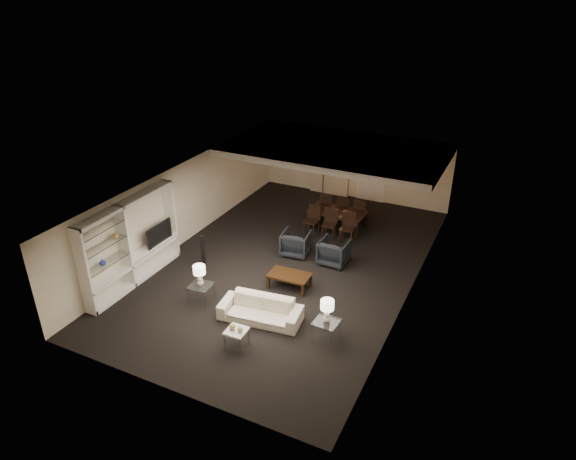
% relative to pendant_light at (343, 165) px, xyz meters
% --- Properties ---
extents(floor, '(11.00, 11.00, 0.00)m').
position_rel_pendant_light_xyz_m(floor, '(-0.30, -3.50, -1.92)').
color(floor, black).
rests_on(floor, ground).
extents(ceiling, '(7.00, 11.00, 0.02)m').
position_rel_pendant_light_xyz_m(ceiling, '(-0.30, -3.50, 0.58)').
color(ceiling, silver).
rests_on(ceiling, ground).
extents(wall_back, '(7.00, 0.02, 2.50)m').
position_rel_pendant_light_xyz_m(wall_back, '(-0.30, 2.00, -0.67)').
color(wall_back, beige).
rests_on(wall_back, ground).
extents(wall_front, '(7.00, 0.02, 2.50)m').
position_rel_pendant_light_xyz_m(wall_front, '(-0.30, -9.00, -0.67)').
color(wall_front, beige).
rests_on(wall_front, ground).
extents(wall_left, '(0.02, 11.00, 2.50)m').
position_rel_pendant_light_xyz_m(wall_left, '(-3.80, -3.50, -0.67)').
color(wall_left, beige).
rests_on(wall_left, ground).
extents(wall_right, '(0.02, 11.00, 2.50)m').
position_rel_pendant_light_xyz_m(wall_right, '(3.20, -3.50, -0.67)').
color(wall_right, beige).
rests_on(wall_right, ground).
extents(ceiling_soffit, '(7.00, 4.00, 0.20)m').
position_rel_pendant_light_xyz_m(ceiling_soffit, '(-0.30, 0.00, 0.48)').
color(ceiling_soffit, silver).
rests_on(ceiling_soffit, ceiling).
extents(curtains, '(1.50, 0.12, 2.40)m').
position_rel_pendant_light_xyz_m(curtains, '(-1.20, 1.92, -0.72)').
color(curtains, beige).
rests_on(curtains, wall_back).
extents(door, '(0.90, 0.05, 2.10)m').
position_rel_pendant_light_xyz_m(door, '(0.40, 1.97, -0.87)').
color(door, silver).
rests_on(door, wall_back).
extents(painting, '(0.95, 0.04, 0.65)m').
position_rel_pendant_light_xyz_m(painting, '(1.80, 1.96, -0.37)').
color(painting, '#142D38').
rests_on(painting, wall_back).
extents(media_unit, '(0.38, 3.40, 2.35)m').
position_rel_pendant_light_xyz_m(media_unit, '(-3.61, -6.10, -0.74)').
color(media_unit, white).
rests_on(media_unit, wall_left).
extents(pendant_light, '(0.52, 0.52, 0.24)m').
position_rel_pendant_light_xyz_m(pendant_light, '(0.00, 0.00, 0.00)').
color(pendant_light, '#D8591E').
rests_on(pendant_light, ceiling_soffit).
extents(sofa, '(2.07, 1.02, 0.58)m').
position_rel_pendant_light_xyz_m(sofa, '(0.25, -6.16, -1.63)').
color(sofa, beige).
rests_on(sofa, floor).
extents(coffee_table, '(1.11, 0.68, 0.39)m').
position_rel_pendant_light_xyz_m(coffee_table, '(0.25, -4.56, -1.72)').
color(coffee_table, '#311D0D').
rests_on(coffee_table, floor).
extents(armchair_left, '(0.89, 0.91, 0.74)m').
position_rel_pendant_light_xyz_m(armchair_left, '(-0.35, -2.86, -1.55)').
color(armchair_left, black).
rests_on(armchair_left, floor).
extents(armchair_right, '(0.80, 0.83, 0.74)m').
position_rel_pendant_light_xyz_m(armchair_right, '(0.85, -2.86, -1.55)').
color(armchair_right, black).
rests_on(armchair_right, floor).
extents(side_table_left, '(0.59, 0.59, 0.51)m').
position_rel_pendant_light_xyz_m(side_table_left, '(-1.45, -6.16, -1.67)').
color(side_table_left, white).
rests_on(side_table_left, floor).
extents(side_table_right, '(0.57, 0.57, 0.51)m').
position_rel_pendant_light_xyz_m(side_table_right, '(1.95, -6.16, -1.67)').
color(side_table_right, white).
rests_on(side_table_right, floor).
extents(table_lamp_left, '(0.31, 0.31, 0.56)m').
position_rel_pendant_light_xyz_m(table_lamp_left, '(-1.45, -6.16, -1.13)').
color(table_lamp_left, beige).
rests_on(table_lamp_left, side_table_left).
extents(table_lamp_right, '(0.32, 0.32, 0.56)m').
position_rel_pendant_light_xyz_m(table_lamp_right, '(1.95, -6.16, -1.13)').
color(table_lamp_right, '#F0E5CB').
rests_on(table_lamp_right, side_table_right).
extents(marble_table, '(0.46, 0.46, 0.45)m').
position_rel_pendant_light_xyz_m(marble_table, '(0.25, -7.26, -1.69)').
color(marble_table, silver).
rests_on(marble_table, floor).
extents(gold_gourd_a, '(0.15, 0.15, 0.15)m').
position_rel_pendant_light_xyz_m(gold_gourd_a, '(0.15, -7.26, -1.39)').
color(gold_gourd_a, tan).
rests_on(gold_gourd_a, marble_table).
extents(gold_gourd_b, '(0.13, 0.13, 0.13)m').
position_rel_pendant_light_xyz_m(gold_gourd_b, '(0.35, -7.26, -1.40)').
color(gold_gourd_b, tan).
rests_on(gold_gourd_b, marble_table).
extents(television, '(1.00, 0.13, 0.57)m').
position_rel_pendant_light_xyz_m(television, '(-3.58, -5.14, -0.88)').
color(television, black).
rests_on(television, media_unit).
extents(vase_blue, '(0.17, 0.17, 0.17)m').
position_rel_pendant_light_xyz_m(vase_blue, '(-3.61, -7.15, -0.77)').
color(vase_blue, '#242DA0').
rests_on(vase_blue, media_unit).
extents(vase_amber, '(0.15, 0.15, 0.16)m').
position_rel_pendant_light_xyz_m(vase_amber, '(-3.61, -6.59, -0.28)').
color(vase_amber, '#B0873A').
rests_on(vase_amber, media_unit).
extents(floor_speaker, '(0.13, 0.13, 0.94)m').
position_rel_pendant_light_xyz_m(floor_speaker, '(-2.46, -4.58, -1.45)').
color(floor_speaker, black).
rests_on(floor_speaker, floor).
extents(dining_table, '(1.84, 1.06, 0.64)m').
position_rel_pendant_light_xyz_m(dining_table, '(0.15, -0.81, -1.60)').
color(dining_table, black).
rests_on(dining_table, floor).
extents(chair_nl, '(0.48, 0.48, 0.95)m').
position_rel_pendant_light_xyz_m(chair_nl, '(-0.45, -1.46, -1.45)').
color(chair_nl, black).
rests_on(chair_nl, floor).
extents(chair_nm, '(0.48, 0.48, 0.95)m').
position_rel_pendant_light_xyz_m(chair_nm, '(0.15, -1.46, -1.45)').
color(chair_nm, black).
rests_on(chair_nm, floor).
extents(chair_nr, '(0.48, 0.48, 0.95)m').
position_rel_pendant_light_xyz_m(chair_nr, '(0.75, -1.46, -1.45)').
color(chair_nr, black).
rests_on(chair_nr, floor).
extents(chair_fl, '(0.46, 0.46, 0.95)m').
position_rel_pendant_light_xyz_m(chair_fl, '(-0.45, -0.16, -1.45)').
color(chair_fl, black).
rests_on(chair_fl, floor).
extents(chair_fm, '(0.49, 0.49, 0.95)m').
position_rel_pendant_light_xyz_m(chair_fm, '(0.15, -0.16, -1.45)').
color(chair_fm, black).
rests_on(chair_fm, floor).
extents(chair_fr, '(0.44, 0.44, 0.95)m').
position_rel_pendant_light_xyz_m(chair_fr, '(0.75, -0.16, -1.45)').
color(chair_fr, black).
rests_on(chair_fr, floor).
extents(floor_lamp, '(0.26, 0.26, 1.53)m').
position_rel_pendant_light_xyz_m(floor_lamp, '(-1.36, 1.70, -1.16)').
color(floor_lamp, black).
rests_on(floor_lamp, floor).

